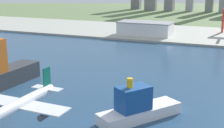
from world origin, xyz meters
name	(u,v)px	position (x,y,z in m)	size (l,w,h in m)	color
ground_plane	(136,72)	(0.00, 300.00, 0.00)	(2400.00, 2400.00, 0.00)	#5C7448
water_bay	(106,96)	(0.00, 240.00, 0.07)	(840.00, 360.00, 0.15)	navy
industrial_pier	(181,34)	(0.00, 490.00, 1.25)	(840.00, 140.00, 2.50)	#A0A499
airplane_landing	(18,105)	(-3.29, 161.85, 22.98)	(39.44, 45.65, 14.51)	silver
ferry_boat	(137,107)	(28.17, 214.79, 6.75)	(37.12, 45.23, 23.02)	white
warehouse_main	(145,28)	(-39.81, 457.60, 10.79)	(67.25, 33.52, 16.54)	white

